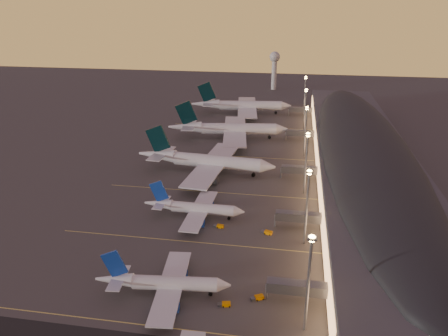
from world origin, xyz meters
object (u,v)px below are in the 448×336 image
at_px(baggage_tug_c, 219,226).
at_px(airliner_wide_far, 241,106).
at_px(airliner_wide_near, 205,161).
at_px(baggage_tug_a, 225,304).
at_px(airliner_narrow_north, 194,208).
at_px(baggage_tug_d, 267,232).
at_px(baggage_tug_b, 258,298).
at_px(airliner_narrow_south, 163,283).
at_px(radar_tower, 274,64).
at_px(airliner_wide_mid, 228,129).

bearing_deg(baggage_tug_c, airliner_wide_far, 102.56).
height_order(airliner_wide_near, baggage_tug_a, airliner_wide_near).
bearing_deg(airliner_narrow_north, baggage_tug_a, -66.91).
bearing_deg(baggage_tug_d, airliner_wide_far, 119.78).
bearing_deg(baggage_tug_d, baggage_tug_c, -166.10).
bearing_deg(baggage_tug_d, baggage_tug_b, -70.33).
xyz_separation_m(airliner_narrow_north, baggage_tug_a, (19.20, -47.26, -2.99)).
bearing_deg(baggage_tug_a, airliner_wide_near, 93.90).
distance_m(airliner_narrow_south, airliner_wide_near, 89.35).
bearing_deg(airliner_narrow_south, baggage_tug_b, -1.78).
relative_size(airliner_wide_far, baggage_tug_d, 17.00).
bearing_deg(radar_tower, baggage_tug_b, -87.29).
height_order(airliner_wide_far, baggage_tug_d, airliner_wide_far).
bearing_deg(radar_tower, airliner_wide_mid, -96.26).
bearing_deg(baggage_tug_c, airliner_wide_near, 114.89).
height_order(airliner_narrow_north, baggage_tug_c, airliner_narrow_north).
height_order(airliner_wide_near, baggage_tug_b, airliner_wide_near).
xyz_separation_m(airliner_wide_far, baggage_tug_c, (13.39, -162.00, -5.19)).
distance_m(airliner_wide_near, baggage_tug_a, 94.54).
distance_m(airliner_wide_mid, baggage_tug_c, 104.52).
distance_m(airliner_narrow_north, airliner_wide_far, 155.51).
relative_size(airliner_narrow_north, baggage_tug_d, 9.20).
height_order(airliner_narrow_north, airliner_wide_far, airliner_wide_far).
height_order(airliner_wide_mid, baggage_tug_c, airliner_wide_mid).
distance_m(airliner_narrow_north, baggage_tug_b, 51.22).
xyz_separation_m(airliner_wide_far, radar_tower, (16.54, 91.97, 16.21)).
bearing_deg(airliner_wide_mid, baggage_tug_a, -89.07).
height_order(airliner_wide_near, airliner_wide_mid, airliner_wide_mid).
bearing_deg(airliner_wide_mid, airliner_wide_far, 82.24).
distance_m(radar_tower, baggage_tug_c, 254.89).
relative_size(airliner_narrow_north, baggage_tug_b, 9.87).
xyz_separation_m(airliner_wide_mid, airliner_wide_far, (-0.04, 58.46, 0.08)).
distance_m(radar_tower, baggage_tug_a, 295.53).
xyz_separation_m(airliner_narrow_south, baggage_tug_b, (25.18, 1.85, -2.90)).
bearing_deg(airliner_narrow_north, airliner_wide_far, 92.06).
height_order(airliner_narrow_south, airliner_wide_mid, airliner_wide_mid).
relative_size(airliner_narrow_north, baggage_tug_a, 10.46).
bearing_deg(radar_tower, baggage_tug_d, -86.96).
distance_m(airliner_narrow_north, baggage_tug_c, 12.65).
xyz_separation_m(baggage_tug_a, baggage_tug_c, (-8.78, 40.73, 0.02)).
height_order(airliner_narrow_north, baggage_tug_d, airliner_narrow_north).
bearing_deg(airliner_wide_mid, baggage_tug_b, -85.61).
relative_size(airliner_narrow_north, airliner_wide_mid, 0.55).
relative_size(airliner_wide_mid, airliner_wide_far, 0.99).
relative_size(airliner_narrow_south, airliner_wide_far, 0.53).
xyz_separation_m(airliner_wide_near, baggage_tug_c, (15.49, -50.51, -4.88)).
relative_size(radar_tower, baggage_tug_c, 8.87).
bearing_deg(airliner_narrow_south, airliner_wide_far, 85.48).
relative_size(baggage_tug_a, baggage_tug_b, 0.94).
bearing_deg(airliner_wide_near, baggage_tug_d, -53.04).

